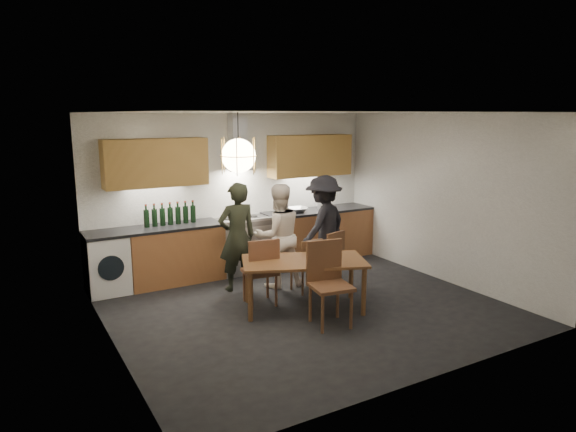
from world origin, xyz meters
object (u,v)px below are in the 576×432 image
chair_back_left (262,268)px  mixing_bowl (298,210)px  dining_table (304,266)px  stock_pot (323,204)px  person_left (237,237)px  person_mid (278,236)px  person_right (323,225)px  chair_front (328,277)px  wine_bottles (170,214)px

chair_back_left → mixing_bowl: bearing=-125.6°
dining_table → stock_pot: 2.63m
dining_table → person_left: bearing=133.3°
chair_back_left → person_mid: bearing=-125.6°
chair_back_left → person_right: (1.52, 0.78, 0.27)m
dining_table → mixing_bowl: 2.26m
person_left → mixing_bowl: bearing=-150.9°
chair_front → wine_bottles: bearing=124.0°
person_mid → mixing_bowl: (0.92, 0.96, 0.16)m
person_left → stock_pot: 2.27m
person_right → mixing_bowl: (-0.01, 0.80, 0.13)m
chair_back_left → chair_front: 1.02m
person_left → chair_back_left: bearing=91.4°
chair_back_left → chair_front: (0.45, -0.91, 0.05)m
dining_table → stock_pot: size_ratio=8.07×
person_right → person_left: bearing=-24.9°
chair_back_left → mixing_bowl: (1.52, 1.58, 0.40)m
person_right → chair_back_left: bearing=2.2°
person_left → dining_table: bearing=112.0°
person_right → wine_bottles: (-2.24, 0.90, 0.26)m
dining_table → person_mid: bearing=103.4°
mixing_bowl → stock_pot: size_ratio=1.52×
chair_back_left → wine_bottles: wine_bottles is taller
dining_table → stock_pot: (1.65, 2.01, 0.38)m
person_left → mixing_bowl: (1.52, 0.80, 0.13)m
chair_back_left → wine_bottles: bearing=-58.7°
chair_front → wine_bottles: wine_bottles is taller
person_left → person_mid: 0.62m
chair_back_left → person_mid: (0.60, 0.62, 0.24)m
dining_table → mixing_bowl: (1.08, 1.96, 0.34)m
dining_table → stock_pot: stock_pot is taller
chair_back_left → person_right: person_right is taller
person_left → wine_bottles: size_ratio=1.97×
person_right → stock_pot: person_right is taller
person_mid → wine_bottles: size_ratio=1.92×
dining_table → wine_bottles: wine_bottles is taller
person_left → person_mid: (0.60, -0.16, -0.02)m
dining_table → chair_front: bearing=-66.0°
person_mid → person_right: 0.94m
person_right → dining_table: bearing=21.8°
person_left → mixing_bowl: person_left is taller
chair_back_left → person_left: bearing=-81.7°
chair_back_left → person_right: bearing=-144.6°
person_left → person_right: 1.52m
person_mid → mixing_bowl: bearing=-127.1°
person_right → mixing_bowl: person_right is taller
person_mid → person_right: person_right is taller
person_mid → stock_pot: person_mid is taller
chair_back_left → stock_pot: bearing=-133.8°
dining_table → person_left: size_ratio=1.11×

